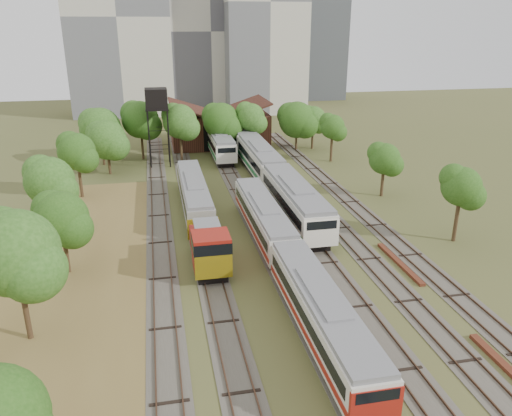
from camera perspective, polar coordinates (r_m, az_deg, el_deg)
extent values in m
plane|color=#475123|center=(34.97, 10.53, -14.10)|extent=(240.00, 240.00, 0.00)
cube|color=brown|center=(40.14, -19.26, -10.09)|extent=(14.00, 60.00, 0.04)
cube|color=#4C473D|center=(55.09, -11.05, -0.87)|extent=(2.60, 80.00, 0.06)
cube|color=#472D1E|center=(55.06, -11.80, -0.84)|extent=(0.08, 80.00, 0.14)
cube|color=#472D1E|center=(55.05, -10.31, -0.73)|extent=(0.08, 80.00, 0.14)
cube|color=#4C473D|center=(55.21, -6.91, -0.58)|extent=(2.60, 80.00, 0.06)
cube|color=#472D1E|center=(55.14, -7.65, -0.55)|extent=(0.08, 80.00, 0.14)
cube|color=#472D1E|center=(55.23, -6.17, -0.44)|extent=(0.08, 80.00, 0.14)
cube|color=#4C473D|center=(55.94, -0.78, -0.15)|extent=(2.60, 80.00, 0.06)
cube|color=#472D1E|center=(55.79, -1.51, -0.11)|extent=(0.08, 80.00, 0.14)
cube|color=#472D1E|center=(56.04, -0.06, -0.01)|extent=(0.08, 80.00, 0.14)
cube|color=#4C473D|center=(56.77, 3.19, 0.13)|extent=(2.60, 80.00, 0.06)
cube|color=#472D1E|center=(56.57, 2.49, 0.17)|extent=(0.08, 80.00, 0.14)
cube|color=#472D1E|center=(56.92, 3.89, 0.27)|extent=(0.08, 80.00, 0.14)
cube|color=#4C473D|center=(57.87, 7.02, 0.41)|extent=(2.60, 80.00, 0.06)
cube|color=#472D1E|center=(57.63, 6.35, 0.44)|extent=(0.08, 80.00, 0.14)
cube|color=#472D1E|center=(58.07, 7.70, 0.54)|extent=(0.08, 80.00, 0.14)
cube|color=#4C473D|center=(59.22, 10.70, 0.67)|extent=(2.60, 80.00, 0.06)
cube|color=#472D1E|center=(58.93, 10.06, 0.70)|extent=(0.08, 80.00, 0.14)
cube|color=#472D1E|center=(59.46, 11.35, 0.79)|extent=(0.08, 80.00, 0.14)
cube|color=black|center=(34.18, 7.33, -14.04)|extent=(2.07, 15.64, 0.75)
cube|color=silver|center=(33.33, 7.45, -11.83)|extent=(2.73, 17.00, 2.35)
cube|color=black|center=(33.18, 7.48, -11.42)|extent=(2.79, 15.64, 0.80)
cube|color=slate|center=(32.64, 7.56, -9.83)|extent=(2.51, 16.66, 0.34)
cube|color=maroon|center=(33.68, 7.40, -12.78)|extent=(2.79, 16.66, 0.42)
cube|color=maroon|center=(27.16, 13.53, -21.18)|extent=(2.77, 0.25, 2.12)
cube|color=black|center=(49.03, 0.85, -2.75)|extent=(2.07, 15.64, 0.75)
cube|color=silver|center=(48.44, 0.86, -1.06)|extent=(2.73, 17.00, 2.35)
cube|color=black|center=(48.34, 0.86, -0.74)|extent=(2.79, 15.64, 0.80)
cube|color=slate|center=(47.97, 0.87, 0.44)|extent=(2.51, 16.66, 0.34)
cube|color=maroon|center=(48.69, 0.86, -1.78)|extent=(2.79, 16.66, 0.42)
cube|color=black|center=(52.57, 4.43, -1.09)|extent=(2.46, 15.64, 0.90)
cube|color=silver|center=(51.93, 4.48, 0.81)|extent=(3.25, 17.00, 2.80)
cube|color=black|center=(51.82, 4.49, 1.16)|extent=(3.31, 15.64, 0.95)
cube|color=slate|center=(51.42, 4.53, 2.49)|extent=(2.99, 16.66, 0.40)
cube|color=#196632|center=(52.19, 4.46, -0.01)|extent=(3.31, 16.66, 0.50)
cube|color=silver|center=(44.48, 7.44, -2.93)|extent=(3.29, 0.25, 2.52)
cube|color=black|center=(68.67, 0.46, 4.12)|extent=(2.46, 15.64, 0.90)
cube|color=silver|center=(68.18, 0.47, 5.62)|extent=(3.25, 17.00, 2.80)
cube|color=black|center=(68.09, 0.47, 5.89)|extent=(3.31, 15.64, 0.95)
cube|color=slate|center=(67.79, 0.47, 6.92)|extent=(2.99, 16.66, 0.40)
cube|color=#196632|center=(68.38, 0.47, 4.98)|extent=(3.31, 16.66, 0.50)
cube|color=black|center=(85.32, -2.00, 7.33)|extent=(2.46, 15.64, 0.90)
cube|color=silver|center=(84.93, -2.01, 8.54)|extent=(3.25, 17.00, 2.80)
cube|color=black|center=(84.86, -2.01, 8.76)|extent=(3.31, 15.64, 0.95)
cube|color=slate|center=(84.62, -2.02, 9.60)|extent=(2.99, 16.66, 0.40)
cube|color=#196632|center=(85.09, -2.00, 8.02)|extent=(3.31, 16.66, 0.50)
cube|color=black|center=(79.37, -4.18, 6.27)|extent=(2.29, 14.72, 0.83)
cube|color=silver|center=(78.98, -4.21, 7.48)|extent=(3.02, 16.00, 2.61)
cube|color=black|center=(78.91, -4.21, 7.71)|extent=(3.08, 14.72, 0.89)
cube|color=slate|center=(78.66, -4.24, 8.54)|extent=(2.78, 15.68, 0.38)
cube|color=#196632|center=(79.14, -4.20, 6.97)|extent=(3.08, 15.68, 0.47)
cube|color=silver|center=(71.34, -3.36, 6.01)|extent=(3.06, 0.25, 2.35)
cube|color=black|center=(43.39, -5.45, -5.87)|extent=(2.41, 7.20, 0.98)
cube|color=maroon|center=(43.56, -5.62, -3.87)|extent=(2.73, 4.40, 1.64)
cube|color=maroon|center=(40.21, -5.12, -4.96)|extent=(2.95, 2.84, 2.95)
cube|color=black|center=(39.91, -5.16, -4.04)|extent=(3.01, 2.90, 0.98)
cube|color=gold|center=(39.32, -4.86, -6.72)|extent=(2.95, 0.20, 1.97)
cube|color=gold|center=(46.46, -6.04, -2.37)|extent=(2.95, 0.20, 1.97)
cube|color=slate|center=(42.12, -5.59, -2.06)|extent=(2.19, 3.60, 0.22)
cube|color=black|center=(56.30, -7.04, 0.20)|extent=(2.05, 16.56, 0.75)
cube|color=gray|center=(55.80, -7.11, 1.69)|extent=(2.71, 18.00, 2.33)
cube|color=black|center=(55.71, -7.12, 1.96)|extent=(2.77, 16.56, 0.79)
cube|color=slate|center=(55.39, -7.17, 3.00)|extent=(2.49, 17.64, 0.34)
cylinder|color=black|center=(73.02, -12.10, 7.59)|extent=(0.20, 0.20, 8.14)
cylinder|color=black|center=(73.04, -9.93, 7.74)|extent=(0.20, 0.20, 8.14)
cylinder|color=black|center=(75.71, -12.11, 8.03)|extent=(0.20, 0.20, 8.14)
cylinder|color=black|center=(75.72, -10.01, 8.17)|extent=(0.20, 0.20, 8.14)
cube|color=black|center=(73.60, -11.26, 11.06)|extent=(3.20, 3.20, 0.20)
cube|color=black|center=(73.39, -11.34, 12.19)|extent=(3.05, 3.05, 2.75)
cube|color=#612D1B|center=(45.12, 16.09, -6.07)|extent=(0.50, 7.95, 0.26)
cube|color=#321912|center=(86.83, -4.27, 9.06)|extent=(16.00, 11.00, 5.50)
cube|color=#321912|center=(85.84, -7.03, 11.11)|extent=(8.45, 11.55, 2.96)
cube|color=#321912|center=(86.84, -1.66, 11.36)|extent=(8.45, 11.55, 2.96)
cube|color=black|center=(81.65, -3.76, 7.97)|extent=(6.40, 0.15, 4.12)
cylinder|color=#382616|center=(36.05, -24.90, -10.12)|extent=(0.36, 0.36, 4.90)
sphere|color=#245015|center=(34.41, -25.82, -4.63)|extent=(5.50, 5.50, 5.50)
cylinder|color=#382616|center=(44.24, -20.89, -4.67)|extent=(0.36, 0.36, 3.79)
sphere|color=#245015|center=(43.16, -21.37, -1.13)|extent=(4.43, 4.43, 4.43)
cylinder|color=#382616|center=(51.79, -22.01, -0.80)|extent=(0.36, 0.36, 4.47)
sphere|color=#245015|center=(50.74, -22.52, 2.85)|extent=(4.64, 4.64, 4.64)
cylinder|color=#382616|center=(62.92, -19.45, 3.09)|extent=(0.36, 0.36, 4.40)
sphere|color=#245015|center=(62.07, -19.81, 6.09)|extent=(4.37, 4.37, 4.37)
cylinder|color=#382616|center=(71.81, -16.46, 5.19)|extent=(0.36, 0.36, 3.76)
sphere|color=#245015|center=(71.15, -16.69, 7.45)|extent=(5.34, 5.34, 5.34)
cylinder|color=#382616|center=(80.71, -17.03, 6.83)|extent=(0.36, 0.36, 4.01)
sphere|color=#245015|center=(80.09, -17.26, 8.98)|extent=(4.42, 4.42, 4.42)
cylinder|color=#382616|center=(76.95, -17.11, 6.29)|extent=(0.36, 0.36, 4.24)
sphere|color=#245015|center=(76.27, -17.36, 8.67)|extent=(5.94, 5.94, 5.94)
cylinder|color=#382616|center=(78.59, -12.87, 7.16)|extent=(0.36, 0.36, 4.78)
sphere|color=#245015|center=(77.87, -13.08, 9.80)|extent=(5.55, 5.55, 5.55)
cylinder|color=#382616|center=(75.80, -8.55, 6.98)|extent=(0.36, 0.36, 4.83)
sphere|color=#245015|center=(75.04, -8.70, 9.76)|extent=(5.03, 5.03, 5.03)
cylinder|color=#382616|center=(79.06, -3.94, 7.51)|extent=(0.36, 0.36, 4.30)
sphere|color=#245015|center=(78.39, -4.00, 9.88)|extent=(5.61, 5.61, 5.61)
cylinder|color=#382616|center=(78.85, -0.58, 7.69)|extent=(0.36, 0.36, 4.75)
sphere|color=#245015|center=(78.13, -0.59, 10.32)|extent=(4.29, 4.29, 4.29)
cylinder|color=#382616|center=(83.22, 4.62, 7.99)|extent=(0.36, 0.36, 3.86)
sphere|color=#245015|center=(82.64, 4.68, 10.01)|extent=(5.90, 5.90, 5.90)
cylinder|color=#382616|center=(84.07, 6.46, 8.05)|extent=(0.36, 0.36, 3.85)
sphere|color=#245015|center=(83.50, 6.55, 10.05)|extent=(4.25, 4.25, 4.25)
cylinder|color=#382616|center=(50.82, 21.92, -1.27)|extent=(0.36, 0.36, 4.31)
sphere|color=#245015|center=(49.78, 22.41, 2.30)|extent=(3.67, 3.67, 3.67)
cylinder|color=#382616|center=(61.76, 14.25, 2.96)|extent=(0.36, 0.36, 3.64)
sphere|color=#245015|center=(61.01, 14.47, 5.48)|extent=(3.72, 3.72, 3.72)
cylinder|color=#382616|center=(76.28, 8.61, 6.81)|extent=(0.36, 0.36, 4.15)
sphere|color=#245015|center=(75.61, 8.73, 9.17)|extent=(3.61, 3.61, 3.61)
cube|color=beige|center=(121.68, -15.47, 20.28)|extent=(22.00, 16.00, 42.00)
cube|color=#B0AB9F|center=(127.26, -5.67, 19.49)|extent=(20.00, 18.00, 36.00)
cube|color=beige|center=(121.36, 0.77, 22.38)|extent=(18.00, 16.00, 48.00)
cube|color=#45494D|center=(144.08, 7.33, 17.91)|extent=(12.00, 12.00, 28.00)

